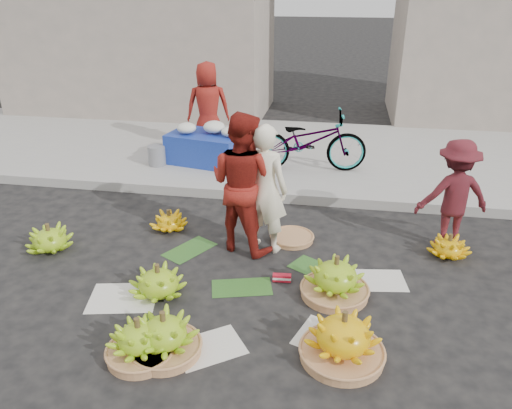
% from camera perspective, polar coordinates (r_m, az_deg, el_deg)
% --- Properties ---
extents(ground, '(80.00, 80.00, 0.00)m').
position_cam_1_polar(ground, '(5.67, -0.24, -8.45)').
color(ground, black).
rests_on(ground, ground).
extents(curb, '(40.00, 0.25, 0.15)m').
position_cam_1_polar(curb, '(7.56, 2.65, 1.06)').
color(curb, gray).
rests_on(curb, ground).
extents(sidewalk, '(40.00, 4.00, 0.12)m').
position_cam_1_polar(sidewalk, '(9.51, 4.28, 5.97)').
color(sidewalk, gray).
rests_on(sidewalk, ground).
extents(building_left, '(6.00, 3.00, 4.00)m').
position_cam_1_polar(building_left, '(12.87, -13.06, 19.18)').
color(building_left, gray).
rests_on(building_left, sidewalk).
extents(newspaper_scatter, '(3.20, 1.80, 0.00)m').
position_cam_1_polar(newspaper_scatter, '(5.03, -1.86, -13.33)').
color(newspaper_scatter, silver).
rests_on(newspaper_scatter, ground).
extents(banana_leaves, '(2.00, 1.00, 0.00)m').
position_cam_1_polar(banana_leaves, '(5.85, -0.87, -7.27)').
color(banana_leaves, '#25561C').
rests_on(banana_leaves, ground).
extents(banana_bunch_0, '(0.74, 0.74, 0.37)m').
position_cam_1_polar(banana_bunch_0, '(5.42, -11.11, -8.63)').
color(banana_bunch_0, '#73AB18').
rests_on(banana_bunch_0, ground).
extents(banana_bunch_1, '(0.66, 0.66, 0.42)m').
position_cam_1_polar(banana_bunch_1, '(4.66, -13.20, -14.96)').
color(banana_bunch_1, '#A86F46').
rests_on(banana_bunch_1, ground).
extents(banana_bunch_2, '(0.64, 0.64, 0.44)m').
position_cam_1_polar(banana_bunch_2, '(4.65, -10.43, -14.53)').
color(banana_bunch_2, '#A86F46').
rests_on(banana_bunch_2, ground).
extents(banana_bunch_3, '(0.74, 0.74, 0.50)m').
position_cam_1_polar(banana_bunch_3, '(4.57, 9.92, -14.80)').
color(banana_bunch_3, '#A86F46').
rests_on(banana_bunch_3, ground).
extents(banana_bunch_4, '(0.71, 0.71, 0.48)m').
position_cam_1_polar(banana_bunch_4, '(5.35, 9.07, -8.36)').
color(banana_bunch_4, '#A86F46').
rests_on(banana_bunch_4, ground).
extents(banana_bunch_5, '(0.56, 0.56, 0.30)m').
position_cam_1_polar(banana_bunch_5, '(6.47, 21.18, -4.54)').
color(banana_bunch_5, yellow).
rests_on(banana_bunch_5, ground).
extents(banana_bunch_6, '(0.74, 0.74, 0.36)m').
position_cam_1_polar(banana_bunch_6, '(6.66, -22.53, -3.60)').
color(banana_bunch_6, '#73AB18').
rests_on(banana_bunch_6, ground).
extents(banana_bunch_7, '(0.45, 0.45, 0.29)m').
position_cam_1_polar(banana_bunch_7, '(6.75, -9.88, -1.90)').
color(banana_bunch_7, yellow).
rests_on(banana_bunch_7, ground).
extents(basket_spare, '(0.60, 0.60, 0.06)m').
position_cam_1_polar(basket_spare, '(6.44, 4.13, -3.84)').
color(basket_spare, '#A86F46').
rests_on(basket_spare, ground).
extents(incense_stack, '(0.21, 0.08, 0.08)m').
position_cam_1_polar(incense_stack, '(5.60, 2.98, -8.37)').
color(incense_stack, red).
rests_on(incense_stack, ground).
extents(vendor_cream, '(0.67, 0.54, 1.59)m').
position_cam_1_polar(vendor_cream, '(5.93, 1.03, 1.80)').
color(vendor_cream, white).
rests_on(vendor_cream, ground).
extents(vendor_red, '(1.02, 0.92, 1.72)m').
position_cam_1_polar(vendor_red, '(5.92, -1.61, 2.46)').
color(vendor_red, maroon).
rests_on(vendor_red, ground).
extents(man_striped, '(0.99, 0.70, 1.38)m').
position_cam_1_polar(man_striped, '(6.49, 21.68, 1.05)').
color(man_striped, maroon).
rests_on(man_striped, ground).
extents(flower_table, '(1.36, 1.00, 0.72)m').
position_cam_1_polar(flower_table, '(8.76, -5.75, 6.69)').
color(flower_table, navy).
rests_on(flower_table, sidewalk).
extents(grey_bucket, '(0.30, 0.30, 0.34)m').
position_cam_1_polar(grey_bucket, '(8.78, -11.27, 5.52)').
color(grey_bucket, slate).
rests_on(grey_bucket, sidewalk).
extents(flower_vendor, '(0.90, 0.70, 1.62)m').
position_cam_1_polar(flower_vendor, '(9.30, -5.50, 11.06)').
color(flower_vendor, maroon).
rests_on(flower_vendor, sidewalk).
extents(bicycle, '(0.90, 1.98, 1.00)m').
position_cam_1_polar(bicycle, '(8.33, 6.01, 7.24)').
color(bicycle, gray).
rests_on(bicycle, sidewalk).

